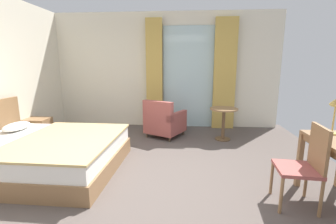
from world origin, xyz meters
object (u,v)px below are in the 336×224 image
object	(u,v)px
desk_lamp	(334,110)
desk_chair	(306,163)
bed	(42,153)
armchair_by_window	(164,122)
nightstand	(38,130)
round_cafe_table	(224,117)

from	to	relation	value
desk_lamp	desk_chair	bearing A→B (deg)	-137.93
bed	armchair_by_window	size ratio (longest dim) A/B	2.34
bed	desk_chair	distance (m)	3.62
nightstand	desk_chair	distance (m)	4.87
bed	armchair_by_window	world-z (taller)	bed
desk_chair	desk_lamp	size ratio (longest dim) A/B	2.15
bed	round_cafe_table	distance (m)	3.46
nightstand	armchair_by_window	xyz separation A→B (m)	(2.62, 0.54, 0.10)
bed	desk_chair	xyz separation A→B (m)	(3.55, -0.67, 0.26)
desk_chair	armchair_by_window	distance (m)	3.11
bed	desk_lamp	size ratio (longest dim) A/B	5.08
desk_lamp	round_cafe_table	world-z (taller)	desk_lamp
nightstand	desk_lamp	bearing A→B (deg)	-17.07
nightstand	armchair_by_window	size ratio (longest dim) A/B	0.51
bed	desk_lamp	xyz separation A→B (m)	(4.04, -0.23, 0.78)
round_cafe_table	bed	bearing A→B (deg)	-150.28
desk_chair	armchair_by_window	size ratio (longest dim) A/B	0.99
desk_lamp	armchair_by_window	xyz separation A→B (m)	(-2.32, 2.06, -0.71)
desk_lamp	armchair_by_window	world-z (taller)	desk_lamp
desk_chair	armchair_by_window	xyz separation A→B (m)	(-1.83, 2.50, -0.18)
nightstand	round_cafe_table	xyz separation A→B (m)	(3.90, 0.43, 0.25)
bed	desk_chair	size ratio (longest dim) A/B	2.37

